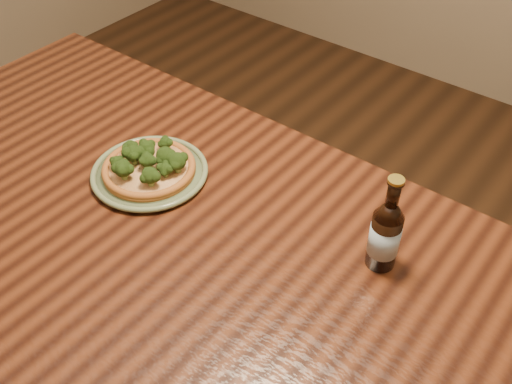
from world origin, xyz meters
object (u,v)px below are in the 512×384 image
Objects in this scene: plate at (150,173)px; beer_bottle at (385,234)px; pizza at (149,166)px; table at (153,242)px.

beer_bottle is (0.56, 0.09, 0.07)m from plate.
beer_bottle is at bearing 9.60° from pizza.
table is at bearing -46.76° from pizza.
pizza is 0.98× the size of beer_bottle.
plate is at bearing 157.13° from pizza.
beer_bottle is (0.47, 0.18, 0.18)m from table.
pizza reaches higher than plate.
table is 0.54m from beer_bottle.
plate is at bearing -173.00° from beer_bottle.
table is 5.83× the size of plate.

